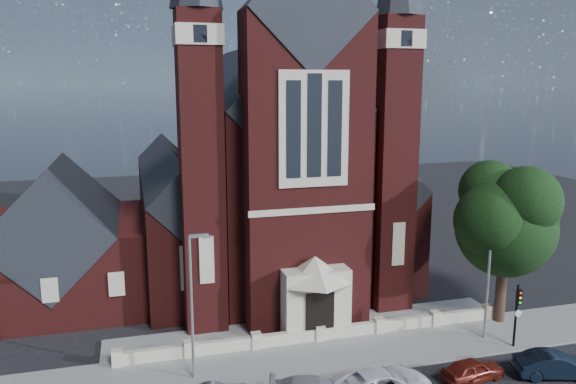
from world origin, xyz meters
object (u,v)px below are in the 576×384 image
street_tree (510,222)px  car_navy (555,365)px  parish_hall (60,248)px  car_dark_red (473,370)px  church (260,171)px  street_lamp_left (193,299)px  street_lamp_right (490,269)px  car_white_suv (382,383)px  traffic_signal (517,308)px

street_tree → car_navy: 9.32m
parish_hall → car_navy: 33.12m
street_tree → car_dark_red: street_tree is taller
church → street_lamp_left: (-7.91, -18.94, -3.59)m
street_lamp_right → car_dark_red: (-3.65, -4.12, -3.99)m
car_dark_red → parish_hall: bearing=42.6°
parish_hall → car_white_suv: bearing=-47.0°
street_lamp_left → traffic_signal: 19.08m
street_lamp_left → street_lamp_right: 18.00m
traffic_signal → car_navy: 3.90m
street_lamp_left → street_tree: bearing=4.8°
street_lamp_right → car_white_suv: size_ratio=1.54×
street_lamp_left → car_white_suv: size_ratio=1.54×
street_lamp_right → car_dark_red: bearing=-131.6°
car_dark_red → car_navy: (4.50, -0.87, 0.09)m
traffic_signal → car_dark_red: 5.58m
church → street_lamp_left: 20.84m
parish_hall → church: bearing=17.2°
parish_hall → car_white_suv: size_ratio=2.32×
traffic_signal → church: bearing=118.2°
parish_hall → street_tree: size_ratio=1.14×
car_navy → parish_hall: bearing=70.4°
street_lamp_left → car_dark_red: 15.45m
traffic_signal → car_white_suv: size_ratio=0.76×
parish_hall → street_tree: 31.27m
car_dark_red → church: bearing=7.1°
parish_hall → street_lamp_left: 16.18m
parish_hall → car_navy: bearing=-35.2°
parish_hall → street_lamp_left: bearing=-60.0°
street_lamp_right → car_white_suv: bearing=-154.7°
church → street_tree: (12.60, -17.23, -1.23)m
street_lamp_right → traffic_signal: bearing=-60.0°
street_lamp_left → street_lamp_right: same height
street_lamp_left → car_navy: size_ratio=1.92×
street_tree → car_dark_red: size_ratio=3.00×
street_lamp_left → street_lamp_right: (18.00, 0.00, 0.00)m
church → parish_hall: bearing=-162.8°
church → street_lamp_right: church is taller
street_lamp_left → street_lamp_right: size_ratio=1.00×
street_lamp_right → street_lamp_left: bearing=180.0°
street_tree → street_lamp_left: size_ratio=1.32×
street_lamp_right → street_tree: bearing=34.3°
car_white_suv → traffic_signal: bearing=-80.6°
street_tree → traffic_signal: size_ratio=2.67×
traffic_signal → parish_hall: bearing=150.0°
street_lamp_left → car_dark_red: size_ratio=2.27×
street_tree → car_navy: size_ratio=2.54×
parish_hall → car_dark_red: (22.44, -18.12, -3.40)m
street_lamp_left → traffic_signal: street_lamp_left is taller
car_white_suv → car_dark_red: 5.39m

